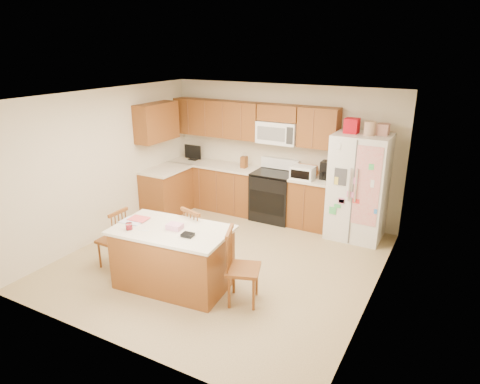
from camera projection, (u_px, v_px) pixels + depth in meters
The scene contains 9 objects.
ground at pixel (222, 260), 6.62m from camera, with size 4.50×4.50×0.00m, color olive.
room_shell at pixel (220, 171), 6.15m from camera, with size 4.60×4.60×2.52m.
cabinetry at pixel (225, 168), 8.25m from camera, with size 3.36×1.56×2.15m.
stove at pixel (274, 195), 8.08m from camera, with size 0.76×0.65×1.13m.
refrigerator at pixel (359, 186), 7.17m from camera, with size 0.90×0.79×2.04m.
island at pixel (173, 257), 5.81m from camera, with size 1.64×1.05×0.94m.
windsor_chair_left at pixel (114, 239), 6.33m from camera, with size 0.37×0.39×0.91m.
windsor_chair_back at pixel (199, 240), 6.25m from camera, with size 0.51×0.50×0.97m.
windsor_chair_right at pixel (241, 269), 5.42m from camera, with size 0.53×0.55×1.00m.
Camera 1 is at (3.07, -5.06, 3.17)m, focal length 32.00 mm.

